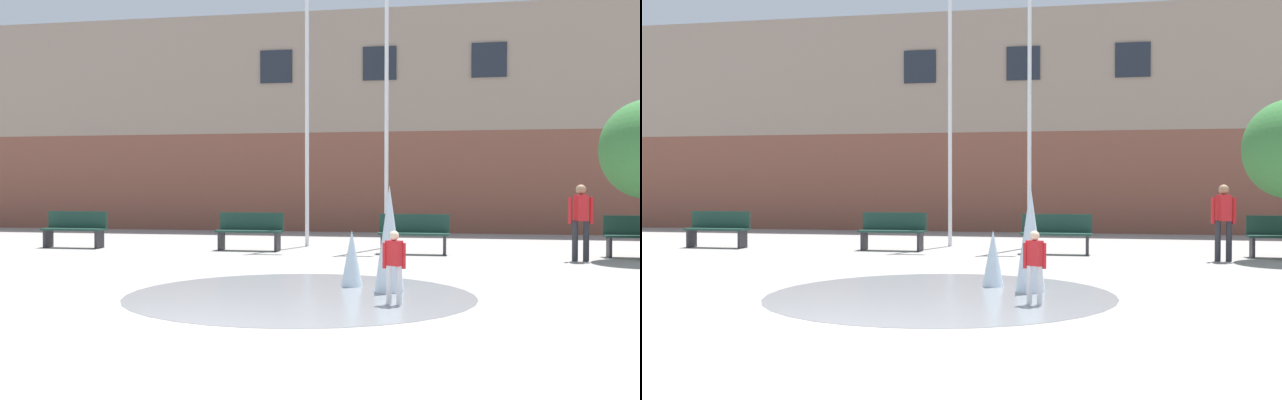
{
  "view_description": "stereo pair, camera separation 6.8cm",
  "coord_description": "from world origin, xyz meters",
  "views": [
    {
      "loc": [
        2.95,
        -7.28,
        1.61
      ],
      "look_at": [
        0.16,
        6.51,
        1.3
      ],
      "focal_mm": 42.0,
      "sensor_mm": 36.0,
      "label": 1
    },
    {
      "loc": [
        3.02,
        -7.27,
        1.61
      ],
      "look_at": [
        0.16,
        6.51,
        1.3
      ],
      "focal_mm": 42.0,
      "sensor_mm": 36.0,
      "label": 2
    }
  ],
  "objects": [
    {
      "name": "park_bench_under_right_flagpole",
      "position": [
        -2.26,
        9.98,
        0.48
      ],
      "size": [
        1.6,
        0.44,
        0.91
      ],
      "color": "#28282D",
      "rests_on": "ground"
    },
    {
      "name": "park_bench_near_trashcan",
      "position": [
        1.68,
        9.82,
        0.48
      ],
      "size": [
        1.6,
        0.44,
        0.91
      ],
      "color": "#28282D",
      "rests_on": "ground"
    },
    {
      "name": "flagpole_right",
      "position": [
        0.9,
        11.43,
        4.43
      ],
      "size": [
        0.8,
        0.1,
        8.36
      ],
      "color": "silver",
      "rests_on": "ground"
    },
    {
      "name": "adult_watching",
      "position": [
        5.18,
        8.92,
        0.93
      ],
      "size": [
        0.5,
        0.37,
        1.59
      ],
      "rotation": [
        0.0,
        0.0,
        -1.36
      ],
      "color": "#28282D",
      "rests_on": "ground"
    },
    {
      "name": "child_in_fountain",
      "position": [
        1.96,
        2.59,
        0.58
      ],
      "size": [
        0.31,
        0.22,
        0.99
      ],
      "rotation": [
        0.0,
        0.0,
        -0.56
      ],
      "color": "silver",
      "rests_on": "ground"
    },
    {
      "name": "ground_plane",
      "position": [
        0.0,
        0.0,
        0.0
      ],
      "size": [
        100.0,
        100.0,
        0.0
      ],
      "primitive_type": "plane",
      "color": "gray"
    },
    {
      "name": "flagpole_left",
      "position": [
        -1.14,
        11.43,
        4.45
      ],
      "size": [
        0.8,
        0.1,
        8.39
      ],
      "color": "silver",
      "rests_on": "ground"
    },
    {
      "name": "park_bench_left_of_flagpoles",
      "position": [
        -6.8,
        9.86,
        0.48
      ],
      "size": [
        1.6,
        0.44,
        0.91
      ],
      "color": "#28282D",
      "rests_on": "ground"
    },
    {
      "name": "library_building",
      "position": [
        0.0,
        20.2,
        3.69
      ],
      "size": [
        36.0,
        6.05,
        7.37
      ],
      "color": "brown",
      "rests_on": "ground"
    },
    {
      "name": "splash_fountain",
      "position": [
        1.27,
        3.66,
        0.48
      ],
      "size": [
        5.03,
        5.03,
        1.58
      ],
      "color": "gray",
      "rests_on": "ground"
    }
  ]
}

